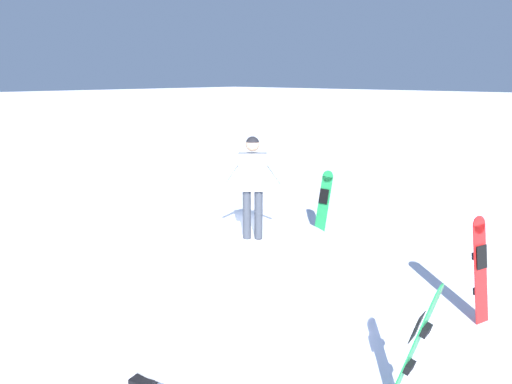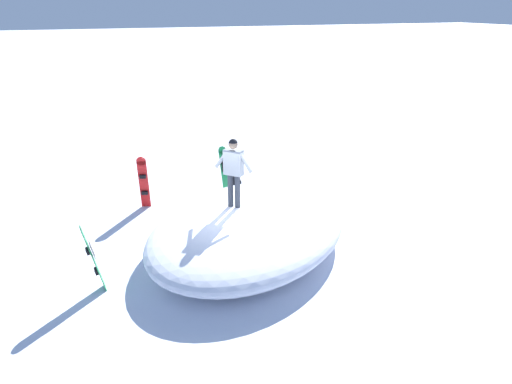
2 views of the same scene
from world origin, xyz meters
TOP-DOWN VIEW (x-y plane):
  - ground at (0.00, 0.00)m, footprint 240.00×240.00m
  - snow_mound at (0.26, -0.33)m, footprint 7.78×7.83m
  - snowboarder_standing at (0.54, -0.03)m, footprint 0.84×0.76m
  - snowboard_primary_upright at (3.90, -0.88)m, footprint 0.48×0.30m
  - snowboard_secondary_upright at (3.74, 1.73)m, footprint 0.36×0.36m
  - snowboard_tertiary_upright at (-0.41, 3.51)m, footprint 0.30×0.38m

SIDE VIEW (x-z plane):
  - ground at x=0.00m, z-range 0.00..0.00m
  - snow_mound at x=0.26m, z-range 0.00..1.05m
  - snowboard_tertiary_upright at x=-0.41m, z-range 0.03..1.60m
  - snowboard_primary_upright at x=3.90m, z-range 0.02..1.62m
  - snowboard_secondary_upright at x=3.74m, z-range 0.03..1.71m
  - snowboarder_standing at x=0.54m, z-range 1.23..2.99m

